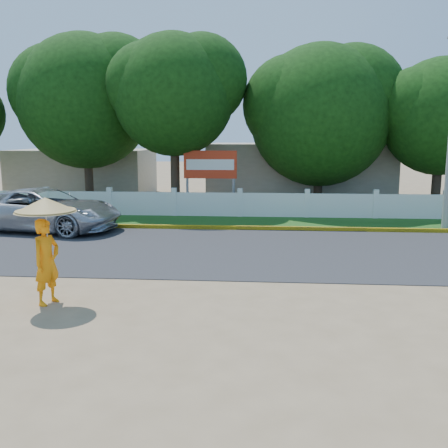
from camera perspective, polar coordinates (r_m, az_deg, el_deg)
name	(u,v)px	position (r m, az deg, el deg)	size (l,w,h in m)	color
ground	(217,294)	(11.73, -0.77, -7.98)	(120.00, 120.00, 0.00)	#9E8460
road	(230,250)	(16.05, 0.70, -2.98)	(60.00, 7.00, 0.02)	#38383A
grass_verge	(238,222)	(21.19, 1.64, 0.22)	(60.00, 3.50, 0.03)	#2D601E
curb	(236,228)	(19.51, 1.39, -0.44)	(40.00, 0.18, 0.16)	yellow
fence	(240,205)	(22.54, 1.83, 2.19)	(40.00, 0.10, 1.10)	silver
building_near	(297,171)	(29.24, 8.39, 5.96)	(10.00, 6.00, 3.20)	#B7AD99
building_far	(84,172)	(32.14, -15.67, 5.70)	(8.00, 5.00, 2.80)	#B7AD99
vehicle	(45,210)	(20.44, -19.79, 1.55)	(2.71, 5.89, 1.64)	#B0B2B8
monk_with_parasol	(46,235)	(11.35, -19.68, -1.21)	(1.29, 1.29, 2.34)	orange
billboard	(210,168)	(23.58, -1.58, 6.42)	(2.50, 0.13, 2.95)	gray
tree_row	(297,106)	(25.33, 8.37, 13.18)	(39.94, 8.21, 9.23)	#473828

